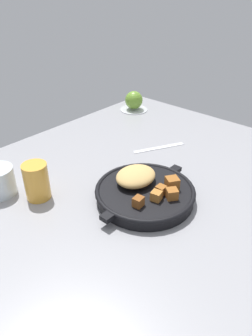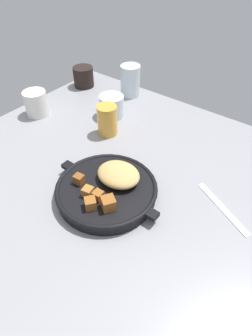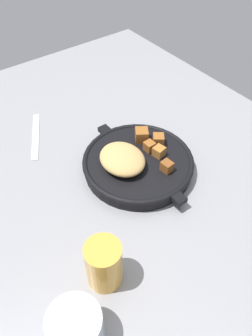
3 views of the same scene
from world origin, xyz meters
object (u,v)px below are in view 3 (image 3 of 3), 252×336
cast_iron_skillet (137,162)px  water_glass_short (76,329)px  juice_glass_amber (104,264)px  butter_knife (36,136)px

cast_iron_skillet → water_glass_short: 36.78cm
water_glass_short → juice_glass_amber: bearing=-57.6°
cast_iron_skillet → water_glass_short: size_ratio=3.56×
juice_glass_amber → water_glass_short: 10.38cm
cast_iron_skillet → butter_knife: bearing=28.8°
butter_knife → juice_glass_amber: size_ratio=1.85×
cast_iron_skillet → butter_knife: 27.65cm
cast_iron_skillet → water_glass_short: water_glass_short is taller
butter_knife → juice_glass_amber: juice_glass_amber is taller
cast_iron_skillet → water_glass_short: (-22.73, 28.88, 1.33)cm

